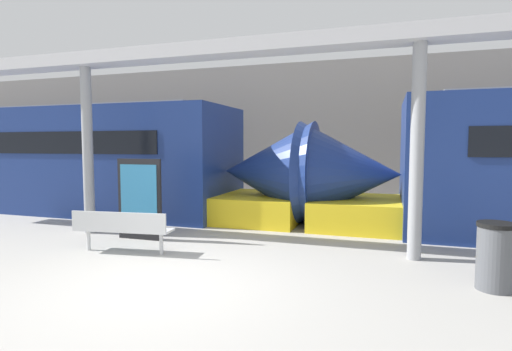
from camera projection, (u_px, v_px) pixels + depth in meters
The scene contains 9 objects.
ground_plane at pixel (166, 286), 5.73m from camera, with size 60.00×60.00×0.00m, color #9E9B96.
station_wall at pixel (301, 132), 14.54m from camera, with size 56.00×0.20×5.00m, color gray.
train_right at pixel (27, 160), 13.12m from camera, with size 18.85×2.93×3.20m.
bench_near at pixel (122, 227), 7.45m from camera, with size 1.92×0.66×0.80m.
trash_bin at pixel (496, 256), 5.56m from camera, with size 0.51×0.51×0.95m.
poster_board at pixel (140, 199), 8.53m from camera, with size 1.04×0.07×1.74m.
support_column_near at pixel (417, 153), 6.96m from camera, with size 0.24×0.24×3.79m, color gray.
support_column_far at pixel (88, 151), 9.13m from camera, with size 0.24×0.24×3.79m, color gray.
canopy_beam at pixel (421, 34), 6.81m from camera, with size 28.00×0.60×0.28m, color #B7B7BC.
Camera 1 is at (2.96, -4.92, 2.02)m, focal length 28.00 mm.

